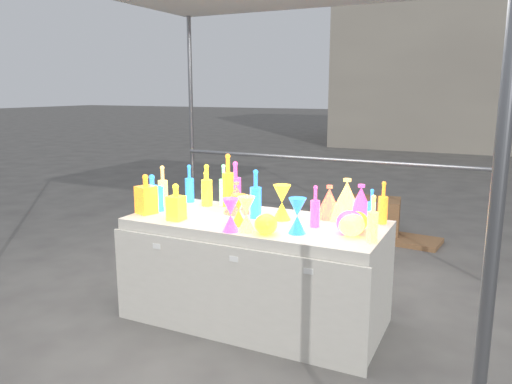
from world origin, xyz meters
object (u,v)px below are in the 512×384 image
at_px(bottle_0, 206,189).
at_px(hourglass_0, 239,210).
at_px(display_table, 255,271).
at_px(cardboard_box_closed, 372,217).
at_px(lampshade_0, 236,198).
at_px(globe_0, 266,225).
at_px(decanter_0, 176,202).

distance_m(bottle_0, hourglass_0, 0.65).
relative_size(display_table, cardboard_box_closed, 3.09).
bearing_deg(lampshade_0, display_table, -41.53).
height_order(cardboard_box_closed, globe_0, globe_0).
bearing_deg(hourglass_0, decanter_0, -171.68).
distance_m(display_table, bottle_0, 0.78).
bearing_deg(globe_0, cardboard_box_closed, 88.79).
xyz_separation_m(cardboard_box_closed, bottle_0, (-0.82, -2.29, 0.67)).
height_order(display_table, cardboard_box_closed, display_table).
xyz_separation_m(hourglass_0, lampshade_0, (-0.17, 0.30, 0.01)).
relative_size(bottle_0, lampshade_0, 1.18).
bearing_deg(hourglass_0, cardboard_box_closed, 83.32).
distance_m(display_table, cardboard_box_closed, 2.54).
distance_m(hourglass_0, lampshade_0, 0.34).
relative_size(cardboard_box_closed, globe_0, 4.05).
bearing_deg(cardboard_box_closed, hourglass_0, -104.43).
bearing_deg(display_table, hourglass_0, -103.59).
distance_m(cardboard_box_closed, globe_0, 2.87).
distance_m(hourglass_0, globe_0, 0.29).
bearing_deg(lampshade_0, bottle_0, 150.38).
relative_size(cardboard_box_closed, bottle_0, 2.14).
relative_size(display_table, globe_0, 12.51).
distance_m(cardboard_box_closed, bottle_0, 2.52).
height_order(bottle_0, lampshade_0, bottle_0).
bearing_deg(globe_0, lampshade_0, 136.16).
bearing_deg(hourglass_0, bottle_0, 141.30).
bearing_deg(cardboard_box_closed, lampshade_0, -109.30).
bearing_deg(decanter_0, globe_0, -1.21).
height_order(cardboard_box_closed, lampshade_0, lampshade_0).
xyz_separation_m(bottle_0, decanter_0, (0.04, -0.47, -0.01)).
distance_m(display_table, hourglass_0, 0.51).
bearing_deg(cardboard_box_closed, decanter_0, -113.42).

